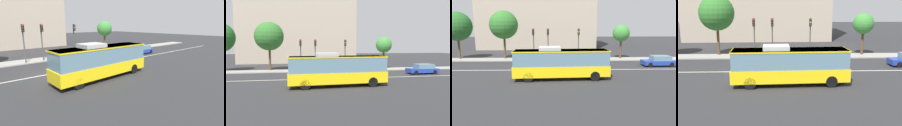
% 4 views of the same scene
% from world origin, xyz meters
% --- Properties ---
extents(ground_plane, '(160.00, 160.00, 0.00)m').
position_xyz_m(ground_plane, '(0.00, 0.00, 0.00)').
color(ground_plane, '#28282B').
extents(sidewalk_kerb, '(80.00, 3.03, 0.14)m').
position_xyz_m(sidewalk_kerb, '(0.00, 7.93, 0.07)').
color(sidewalk_kerb, gray).
rests_on(sidewalk_kerb, ground_plane).
extents(lane_centre_line, '(76.00, 0.16, 0.01)m').
position_xyz_m(lane_centre_line, '(0.00, 0.00, 0.01)').
color(lane_centre_line, silver).
rests_on(lane_centre_line, ground_plane).
extents(transit_bus, '(10.11, 2.96, 3.46)m').
position_xyz_m(transit_bus, '(3.65, -4.49, 1.81)').
color(transit_bus, yellow).
rests_on(transit_bus, ground_plane).
extents(sedan_blue, '(4.53, 1.88, 1.46)m').
position_xyz_m(sedan_blue, '(17.57, 2.18, 0.72)').
color(sedan_blue, '#1E3899').
rests_on(sedan_blue, ground_plane).
extents(traffic_light_near_corner, '(0.34, 0.62, 5.20)m').
position_xyz_m(traffic_light_near_corner, '(1.77, 6.73, 3.56)').
color(traffic_light_near_corner, '#47474C').
rests_on(traffic_light_near_corner, ground_plane).
extents(traffic_light_mid_block, '(0.33, 0.62, 5.20)m').
position_xyz_m(traffic_light_mid_block, '(6.61, 6.66, 3.56)').
color(traffic_light_mid_block, '#47474C').
rests_on(traffic_light_mid_block, ground_plane).
extents(traffic_light_far_corner, '(0.32, 0.62, 5.20)m').
position_xyz_m(traffic_light_far_corner, '(-0.54, 6.77, 3.56)').
color(traffic_light_far_corner, '#47474C').
rests_on(traffic_light_far_corner, ground_plane).
extents(street_tree_kerbside_left, '(4.69, 4.69, 8.09)m').
position_xyz_m(street_tree_kerbside_left, '(-5.67, 9.03, 5.73)').
color(street_tree_kerbside_left, '#4C3823').
rests_on(street_tree_kerbside_left, ground_plane).
extents(street_tree_kerbside_right, '(2.81, 2.81, 5.75)m').
position_xyz_m(street_tree_kerbside_right, '(13.99, 8.55, 4.29)').
color(street_tree_kerbside_right, '#4C3823').
rests_on(street_tree_kerbside_right, ground_plane).
extents(office_block_background, '(28.19, 13.02, 23.80)m').
position_xyz_m(office_block_background, '(-1.66, 27.98, 11.90)').
color(office_block_background, tan).
rests_on(office_block_background, ground_plane).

